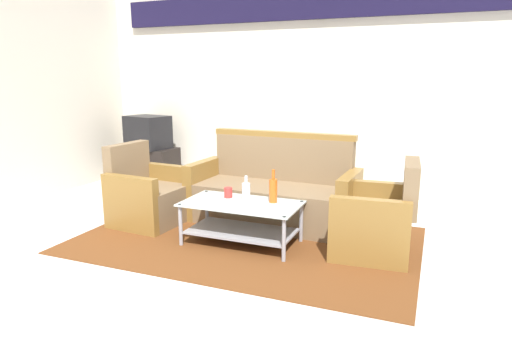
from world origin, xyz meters
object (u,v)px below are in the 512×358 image
Objects in this scene: armchair_right at (376,223)px; television at (148,132)px; bottle_orange at (273,190)px; armchair_left at (149,197)px; cup at (228,192)px; bottle_clear at (246,191)px; couch at (273,195)px; tv_stand at (150,165)px; coffee_table at (241,217)px.

armchair_right is 1.23× the size of television.
armchair_left is at bearing 176.57° from bottle_orange.
bottle_clear is at bearing -8.16° from cup.
couch reaches higher than tv_stand.
cup is at bearing 171.84° from bottle_clear.
coffee_table is at bearing -154.85° from bottle_orange.
coffee_table is (-0.05, -0.73, -0.04)m from couch.
cup is (-0.20, 0.03, -0.04)m from bottle_clear.
armchair_left reaches higher than tv_stand.
armchair_right reaches higher than bottle_orange.
cup reaches higher than coffee_table.
couch reaches higher than bottle_clear.
couch is 2.64m from tv_stand.
couch is 2.68m from television.
cup is (-0.25, -0.60, 0.14)m from couch.
bottle_orange reaches higher than bottle_clear.
television is (-2.34, 1.76, 0.26)m from bottle_clear.
cup is (-0.20, 0.13, 0.19)m from coffee_table.
armchair_left is at bearing 24.78° from couch.
coffee_table is 3.02m from television.
coffee_table is at bearing 155.49° from television.
bottle_clear is 0.76× the size of bottle_orange.
coffee_table is at bearing 88.09° from couch.
television is at bearing 76.06° from tv_stand.
armchair_left reaches higher than bottle_clear.
bottle_clear is (-0.05, -0.63, 0.19)m from couch.
bottle_clear is at bearing 157.07° from television.
coffee_table is 0.30m from cup.
television reaches higher than bottle_clear.
couch reaches higher than coffee_table.
television is (-2.39, 1.12, 0.44)m from couch.
cup is (1.00, -0.09, 0.17)m from armchair_left.
coffee_table is 11.00× the size of cup.
armchair_right is (2.40, 0.03, 0.00)m from armchair_left.
cup is at bearing -38.88° from tv_stand.
armchair_left is 8.50× the size of cup.
bottle_clear is 2.41× the size of cup.
armchair_left is 1.23× the size of television.
bottle_clear is 0.30× the size of tv_stand.
cup is at bearing 147.24° from coffee_table.
cup is at bearing 91.10° from armchair_right.
television is (0.00, 0.00, 0.50)m from tv_stand.
bottle_clear is at bearing 93.31° from armchair_right.
television reaches higher than cup.
armchair_left is 1.21m from coffee_table.
bottle_orange is (0.26, 0.03, 0.03)m from bottle_clear.
television is at bearing -140.79° from armchair_left.
cup is 0.12× the size of tv_stand.
bottle_clear is (1.20, -0.12, 0.21)m from armchair_left.
armchair_right reaches higher than coffee_table.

